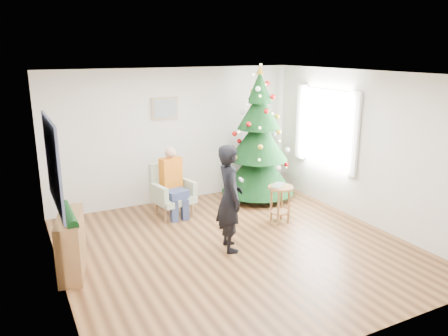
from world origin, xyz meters
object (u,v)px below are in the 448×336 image
christmas_tree (259,141)px  armchair (172,197)px  console (71,244)px  stool (280,204)px  standing_man (230,198)px

christmas_tree → armchair: christmas_tree is taller
armchair → console: size_ratio=0.96×
stool → standing_man: size_ratio=0.41×
armchair → console: 2.37m
christmas_tree → stool: 1.59m
stool → armchair: (-1.54, 1.19, 0.01)m
stool → armchair: armchair is taller
armchair → standing_man: standing_man is taller
armchair → standing_man: bearing=-92.2°
christmas_tree → standing_man: bearing=-131.3°
standing_man → console: size_ratio=1.62×
christmas_tree → armchair: bearing=-176.5°
console → standing_man: bearing=4.1°
armchair → standing_man: 1.79m
armchair → stool: bearing=-49.0°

